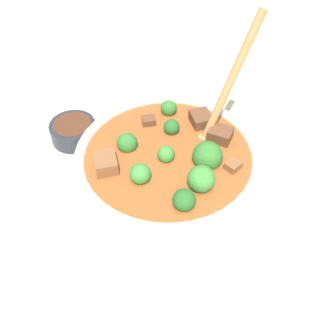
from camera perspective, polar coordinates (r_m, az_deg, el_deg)
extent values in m
plane|color=#C6B293|center=(0.67, 0.00, -3.53)|extent=(4.00, 4.00, 0.00)
cylinder|color=white|center=(0.63, 0.00, -1.06)|extent=(0.27, 0.27, 0.09)
torus|color=white|center=(0.60, 0.00, 1.67)|extent=(0.27, 0.27, 0.02)
cylinder|color=brown|center=(0.62, 0.00, 0.19)|extent=(0.25, 0.25, 0.05)
sphere|color=#387F33|center=(0.55, 4.53, -1.50)|extent=(0.04, 0.04, 0.04)
cylinder|color=#6B9956|center=(0.58, 4.37, -3.30)|extent=(0.01, 0.01, 0.02)
sphere|color=#235B23|center=(0.54, 2.20, -4.37)|extent=(0.03, 0.03, 0.03)
cylinder|color=#6B9956|center=(0.55, 2.14, -5.81)|extent=(0.01, 0.01, 0.01)
sphere|color=#235B23|center=(0.63, 0.49, 5.56)|extent=(0.02, 0.02, 0.02)
cylinder|color=#6B9956|center=(0.64, 0.48, 4.38)|extent=(0.01, 0.01, 0.01)
sphere|color=#2D6B28|center=(0.59, 5.37, 1.58)|extent=(0.04, 0.04, 0.04)
cylinder|color=#6B9956|center=(0.61, 5.17, -0.48)|extent=(0.02, 0.02, 0.02)
sphere|color=#2D6B28|center=(0.67, 0.10, 8.11)|extent=(0.03, 0.03, 0.03)
cylinder|color=#6B9956|center=(0.68, 0.10, 6.87)|extent=(0.01, 0.01, 0.01)
sphere|color=#387F33|center=(0.59, -0.26, 1.85)|extent=(0.02, 0.02, 0.02)
cylinder|color=#6B9956|center=(0.60, -0.25, 0.66)|extent=(0.01, 0.01, 0.01)
sphere|color=#2D6B28|center=(0.61, -5.56, 3.37)|extent=(0.03, 0.03, 0.03)
cylinder|color=#6B9956|center=(0.63, -5.41, 1.90)|extent=(0.01, 0.01, 0.01)
sphere|color=#387F33|center=(0.56, -3.78, -0.81)|extent=(0.03, 0.03, 0.03)
cylinder|color=#6B9956|center=(0.58, -3.68, -2.23)|extent=(0.01, 0.01, 0.01)
cube|color=brown|center=(0.58, -8.41, 0.43)|extent=(0.04, 0.04, 0.03)
cube|color=brown|center=(0.65, 4.46, 6.37)|extent=(0.03, 0.04, 0.03)
cube|color=brown|center=(0.65, -2.87, 6.22)|extent=(0.02, 0.02, 0.02)
cube|color=brown|center=(0.62, 7.24, 4.06)|extent=(0.04, 0.04, 0.03)
cube|color=brown|center=(0.59, 8.81, 0.20)|extent=(0.03, 0.02, 0.02)
ellipsoid|color=#A87A47|center=(0.64, 4.97, 4.02)|extent=(0.04, 0.03, 0.01)
cylinder|color=#A87A47|center=(0.60, 8.61, 11.83)|extent=(0.09, 0.03, 0.18)
cylinder|color=#232833|center=(0.76, -12.67, 4.84)|extent=(0.08, 0.08, 0.03)
cylinder|color=#472819|center=(0.76, -12.82, 5.51)|extent=(0.07, 0.07, 0.01)
cylinder|color=white|center=(0.89, -0.38, 12.16)|extent=(0.23, 0.23, 0.01)
torus|color=white|center=(0.89, -0.38, 12.48)|extent=(0.22, 0.22, 0.01)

